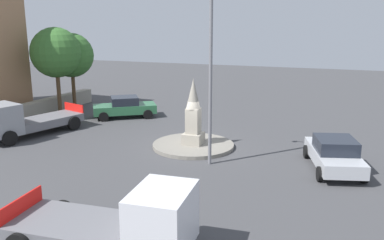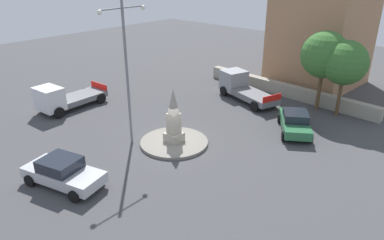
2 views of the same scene
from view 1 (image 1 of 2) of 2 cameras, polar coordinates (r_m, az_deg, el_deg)
name	(u,v)px [view 1 (image 1 of 2)]	position (r m, az deg, el deg)	size (l,w,h in m)	color
ground_plane	(193,147)	(22.21, 0.18, -3.73)	(80.00, 80.00, 0.00)	#424244
traffic_island	(193,145)	(22.18, 0.18, -3.50)	(4.34, 4.34, 0.19)	gray
monument	(193,114)	(21.73, 0.18, 0.79)	(1.00, 1.00, 3.51)	#9E9687
streetlamp	(211,52)	(18.59, 2.60, 9.37)	(3.31, 0.28, 8.80)	slate
car_silver_parked_left	(334,154)	(19.80, 18.97, -4.39)	(2.92, 4.67, 1.50)	#B7BABF
car_green_near_island	(125,107)	(29.06, -9.26, 1.79)	(4.49, 3.81, 1.46)	#2D6B42
truck_grey_far_side	(21,121)	(25.66, -22.50, -0.10)	(3.62, 6.14, 2.14)	gray
truck_white_waiting	(125,224)	(12.31, -9.18, -13.90)	(5.56, 2.69, 2.15)	silver
stone_boundary_wall	(11,116)	(29.52, -23.67, 0.56)	(16.21, 0.70, 1.06)	#9E9687
tree_near_wall	(71,55)	(32.05, -16.28, 8.54)	(3.24, 3.24, 5.70)	brown
tree_mid_cluster	(56,53)	(30.80, -18.24, 8.79)	(3.51, 3.51, 6.15)	brown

